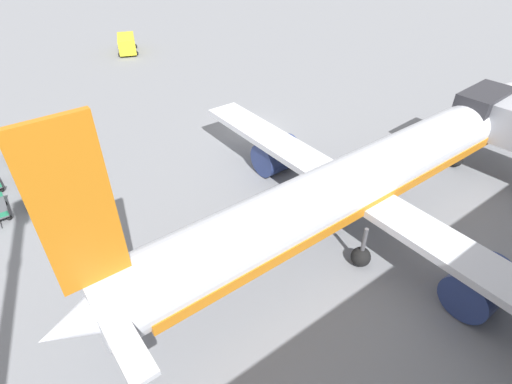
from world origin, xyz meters
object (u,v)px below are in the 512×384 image
(baggage_dolly_row_mid_b_col_c, at_px, (76,184))
(baggage_dolly_row_mid_b_col_b, at_px, (60,162))
(airplane, at_px, (366,179))
(baggage_dolly_row_mid_a_col_c, at_px, (35,195))
(baggage_dolly_row_mid_a_col_a, at_px, (16,152))
(baggage_dolly_row_mid_a_col_b, at_px, (27,172))
(service_van, at_px, (127,44))
(baggage_dolly_row_mid_b_col_a, at_px, (49,142))

(baggage_dolly_row_mid_b_col_c, bearing_deg, baggage_dolly_row_mid_b_col_b, -179.37)
(airplane, distance_m, baggage_dolly_row_mid_a_col_c, 22.32)
(baggage_dolly_row_mid_a_col_c, bearing_deg, airplane, 47.28)
(baggage_dolly_row_mid_a_col_c, distance_m, baggage_dolly_row_mid_b_col_b, 4.38)
(baggage_dolly_row_mid_a_col_a, relative_size, baggage_dolly_row_mid_b_col_c, 1.00)
(baggage_dolly_row_mid_a_col_c, bearing_deg, baggage_dolly_row_mid_a_col_b, 176.54)
(baggage_dolly_row_mid_b_col_b, bearing_deg, baggage_dolly_row_mid_a_col_c, -36.98)
(baggage_dolly_row_mid_a_col_a, relative_size, baggage_dolly_row_mid_a_col_b, 1.00)
(service_van, relative_size, baggage_dolly_row_mid_a_col_c, 1.67)
(service_van, distance_m, baggage_dolly_row_mid_a_col_a, 27.97)
(service_van, relative_size, baggage_dolly_row_mid_a_col_a, 1.66)
(baggage_dolly_row_mid_a_col_a, height_order, baggage_dolly_row_mid_a_col_c, same)
(airplane, height_order, baggage_dolly_row_mid_b_col_a, airplane)
(airplane, distance_m, baggage_dolly_row_mid_b_col_a, 26.30)
(baggage_dolly_row_mid_b_col_b, bearing_deg, service_van, 147.52)
(airplane, bearing_deg, baggage_dolly_row_mid_a_col_a, -144.09)
(baggage_dolly_row_mid_a_col_b, height_order, baggage_dolly_row_mid_a_col_c, same)
(baggage_dolly_row_mid_a_col_a, bearing_deg, baggage_dolly_row_mid_b_col_b, 33.62)
(baggage_dolly_row_mid_a_col_a, relative_size, baggage_dolly_row_mid_b_col_b, 1.00)
(baggage_dolly_row_mid_a_col_a, bearing_deg, baggage_dolly_row_mid_b_col_c, 18.48)
(baggage_dolly_row_mid_a_col_a, bearing_deg, baggage_dolly_row_mid_a_col_b, 0.23)
(baggage_dolly_row_mid_a_col_a, xyz_separation_m, baggage_dolly_row_mid_b_col_c, (7.42, 2.48, 0.00))
(baggage_dolly_row_mid_b_col_c, bearing_deg, baggage_dolly_row_mid_a_col_b, -147.04)
(service_van, height_order, baggage_dolly_row_mid_b_col_c, service_van)
(service_van, xyz_separation_m, baggage_dolly_row_mid_b_col_a, (20.97, -15.67, -0.70))
(airplane, distance_m, baggage_dolly_row_mid_a_col_b, 24.71)
(baggage_dolly_row_mid_b_col_b, bearing_deg, baggage_dolly_row_mid_a_col_b, -91.17)
(service_van, relative_size, baggage_dolly_row_mid_b_col_c, 1.66)
(baggage_dolly_row_mid_a_col_b, relative_size, baggage_dolly_row_mid_b_col_a, 1.00)
(baggage_dolly_row_mid_a_col_b, xyz_separation_m, baggage_dolly_row_mid_a_col_c, (3.55, -0.21, 0.00))
(airplane, height_order, baggage_dolly_row_mid_a_col_a, airplane)
(airplane, relative_size, baggage_dolly_row_mid_b_col_c, 11.38)
(service_van, bearing_deg, airplane, -2.89)
(airplane, xyz_separation_m, baggage_dolly_row_mid_b_col_c, (-14.77, -13.59, -2.85))
(airplane, bearing_deg, baggage_dolly_row_mid_b_col_c, -137.39)
(baggage_dolly_row_mid_a_col_b, bearing_deg, airplane, 40.84)
(baggage_dolly_row_mid_b_col_a, xyz_separation_m, baggage_dolly_row_mid_b_col_b, (3.88, -0.15, 0.00))
(baggage_dolly_row_mid_a_col_b, xyz_separation_m, baggage_dolly_row_mid_b_col_a, (-3.83, 2.57, 0.00))
(service_van, distance_m, baggage_dolly_row_mid_a_col_b, 30.79)
(baggage_dolly_row_mid_b_col_b, relative_size, baggage_dolly_row_mid_b_col_c, 1.00)
(baggage_dolly_row_mid_b_col_b, bearing_deg, baggage_dolly_row_mid_b_col_a, 177.83)
(baggage_dolly_row_mid_b_col_b, height_order, baggage_dolly_row_mid_b_col_c, same)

